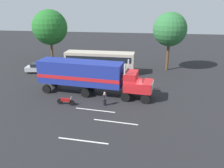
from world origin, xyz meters
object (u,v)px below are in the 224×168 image
parked_bus (100,60)px  parked_car (39,68)px  person_bystander (105,98)px  tree_center (170,29)px  tree_left (50,27)px  motorcycle (66,101)px  semi_truck (89,75)px

parked_bus → parked_car: bearing=-172.7°
person_bystander → tree_center: bearing=62.8°
person_bystander → parked_bus: 12.60m
person_bystander → parked_bus: size_ratio=0.15×
tree_left → tree_center: 21.56m
parked_car → tree_left: size_ratio=0.47×
person_bystander → tree_center: (7.99, 15.51, 5.84)m
parked_bus → tree_center: (10.91, 3.31, 4.67)m
parked_car → tree_center: bearing=12.5°
motorcycle → tree_left: size_ratio=0.22×
person_bystander → parked_car: person_bystander is taller
semi_truck → tree_center: (10.47, 12.41, 4.21)m
parked_car → tree_center: tree_center is taller
semi_truck → person_bystander: size_ratio=8.81×
parked_car → tree_center: (20.67, 4.57, 5.93)m
semi_truck → motorcycle: size_ratio=6.81×
parked_bus → motorcycle: bearing=-96.5°
motorcycle → tree_left: bearing=115.7°
semi_truck → motorcycle: 4.50m
tree_left → parked_bus: bearing=-30.1°
parked_bus → parked_car: 9.92m
semi_truck → tree_left: size_ratio=1.48×
semi_truck → person_bystander: bearing=-51.3°
parked_car → parked_bus: bearing=7.3°
parked_bus → tree_left: size_ratio=1.14×
parked_car → tree_center: 21.99m
parked_bus → motorcycle: (-1.45, -12.64, -1.58)m
semi_truck → parked_bus: 9.12m
parked_bus → parked_car: (-9.76, -1.25, -1.26)m
semi_truck → tree_center: bearing=49.9°
semi_truck → tree_center: tree_center is taller
semi_truck → person_bystander: (2.48, -3.10, -1.63)m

